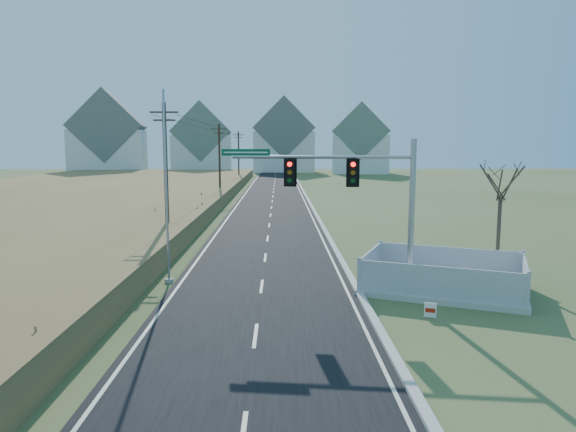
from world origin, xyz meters
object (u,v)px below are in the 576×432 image
object	(u,v)px
fence_enclosure	(443,284)
open_sign	(430,310)
flagpole	(167,208)
traffic_signal_mast	(367,199)
bare_tree	(501,179)

from	to	relation	value
fence_enclosure	open_sign	distance (m)	3.93
fence_enclosure	flagpole	bearing A→B (deg)	-164.26
traffic_signal_mast	bare_tree	size ratio (longest dim) A/B	1.39
fence_enclosure	flagpole	distance (m)	12.72
flagpole	fence_enclosure	bearing A→B (deg)	-7.19
flagpole	open_sign	bearing A→B (deg)	-25.79
open_sign	flagpole	world-z (taller)	flagpole
traffic_signal_mast	bare_tree	world-z (taller)	traffic_signal_mast
open_sign	fence_enclosure	bearing A→B (deg)	82.73
traffic_signal_mast	fence_enclosure	xyz separation A→B (m)	(3.48, 0.48, -3.79)
fence_enclosure	open_sign	bearing A→B (deg)	-91.30
traffic_signal_mast	flagpole	world-z (taller)	flagpole
traffic_signal_mast	open_sign	xyz separation A→B (m)	(1.87, -3.10, -3.79)
traffic_signal_mast	bare_tree	distance (m)	7.31
fence_enclosure	bare_tree	bearing A→B (deg)	57.03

